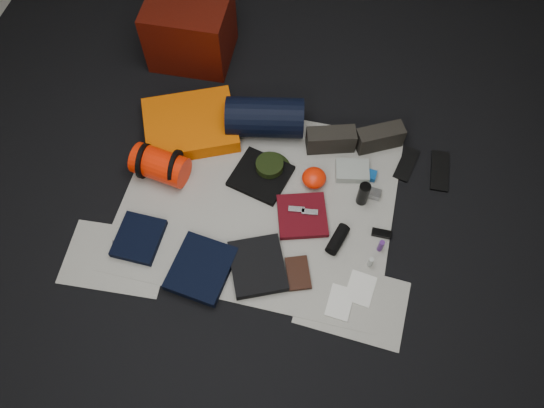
% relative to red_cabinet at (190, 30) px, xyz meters
% --- Properties ---
extents(floor, '(4.50, 4.50, 0.02)m').
position_rel_red_cabinet_xyz_m(floor, '(0.73, -1.05, -0.23)').
color(floor, black).
rests_on(floor, ground).
extents(newspaper_mat, '(1.60, 1.30, 0.01)m').
position_rel_red_cabinet_xyz_m(newspaper_mat, '(0.73, -1.05, -0.22)').
color(newspaper_mat, beige).
rests_on(newspaper_mat, floor).
extents(newspaper_sheet_front_left, '(0.61, 0.44, 0.00)m').
position_rel_red_cabinet_xyz_m(newspaper_sheet_front_left, '(0.03, -1.60, -0.22)').
color(newspaper_sheet_front_left, beige).
rests_on(newspaper_sheet_front_left, floor).
extents(newspaper_sheet_front_right, '(0.60, 0.43, 0.00)m').
position_rel_red_cabinet_xyz_m(newspaper_sheet_front_right, '(1.38, -1.55, -0.22)').
color(newspaper_sheet_front_right, beige).
rests_on(newspaper_sheet_front_right, floor).
extents(red_cabinet, '(0.55, 0.47, 0.45)m').
position_rel_red_cabinet_xyz_m(red_cabinet, '(0.00, 0.00, 0.00)').
color(red_cabinet, '#470C05').
rests_on(red_cabinet, floor).
extents(sleeping_pad, '(0.72, 0.66, 0.10)m').
position_rel_red_cabinet_xyz_m(sleeping_pad, '(0.18, -0.64, -0.16)').
color(sleeping_pad, '#F26102').
rests_on(sleeping_pad, newspaper_mat).
extents(stuff_sack, '(0.35, 0.24, 0.19)m').
position_rel_red_cabinet_xyz_m(stuff_sack, '(0.11, -1.00, -0.12)').
color(stuff_sack, '#FF2204').
rests_on(stuff_sack, newspaper_mat).
extents(sack_strap_left, '(0.02, 0.22, 0.22)m').
position_rel_red_cabinet_xyz_m(sack_strap_left, '(0.01, -1.00, -0.11)').
color(sack_strap_left, black).
rests_on(sack_strap_left, newspaper_mat).
extents(sack_strap_right, '(0.02, 0.22, 0.22)m').
position_rel_red_cabinet_xyz_m(sack_strap_right, '(0.21, -1.00, -0.11)').
color(sack_strap_right, black).
rests_on(sack_strap_right, newspaper_mat).
extents(navy_duffel, '(0.52, 0.34, 0.25)m').
position_rel_red_cabinet_xyz_m(navy_duffel, '(0.64, -0.53, -0.09)').
color(navy_duffel, black).
rests_on(navy_duffel, newspaper_mat).
extents(boonie_brim, '(0.33, 0.33, 0.01)m').
position_rel_red_cabinet_xyz_m(boonie_brim, '(0.74, -0.83, -0.21)').
color(boonie_brim, black).
rests_on(boonie_brim, newspaper_mat).
extents(boonie_crown, '(0.17, 0.17, 0.07)m').
position_rel_red_cabinet_xyz_m(boonie_crown, '(0.74, -0.83, -0.17)').
color(boonie_crown, black).
rests_on(boonie_crown, boonie_brim).
extents(hiking_boot_left, '(0.32, 0.20, 0.15)m').
position_rel_red_cabinet_xyz_m(hiking_boot_left, '(1.08, -0.57, -0.14)').
color(hiking_boot_left, black).
rests_on(hiking_boot_left, newspaper_mat).
extents(hiking_boot_right, '(0.31, 0.24, 0.15)m').
position_rel_red_cabinet_xyz_m(hiking_boot_right, '(1.37, -0.48, -0.14)').
color(hiking_boot_right, black).
rests_on(hiking_boot_right, newspaper_mat).
extents(flip_flop_left, '(0.15, 0.27, 0.01)m').
position_rel_red_cabinet_xyz_m(flip_flop_left, '(1.57, -0.59, -0.22)').
color(flip_flop_left, black).
rests_on(flip_flop_left, floor).
extents(flip_flop_right, '(0.12, 0.29, 0.02)m').
position_rel_red_cabinet_xyz_m(flip_flop_right, '(1.77, -0.59, -0.21)').
color(flip_flop_right, black).
rests_on(flip_flop_right, floor).
extents(trousers_navy_a, '(0.25, 0.29, 0.04)m').
position_rel_red_cabinet_xyz_m(trousers_navy_a, '(0.12, -1.46, -0.19)').
color(trousers_navy_a, black).
rests_on(trousers_navy_a, newspaper_mat).
extents(trousers_navy_b, '(0.35, 0.39, 0.06)m').
position_rel_red_cabinet_xyz_m(trousers_navy_b, '(0.53, -1.56, -0.19)').
color(trousers_navy_b, black).
rests_on(trousers_navy_b, newspaper_mat).
extents(trousers_charcoal, '(0.40, 0.42, 0.05)m').
position_rel_red_cabinet_xyz_m(trousers_charcoal, '(0.83, -1.47, -0.19)').
color(trousers_charcoal, black).
rests_on(trousers_charcoal, newspaper_mat).
extents(black_tshirt, '(0.39, 0.37, 0.03)m').
position_rel_red_cabinet_xyz_m(black_tshirt, '(0.70, -0.89, -0.20)').
color(black_tshirt, black).
rests_on(black_tshirt, newspaper_mat).
extents(red_shirt, '(0.36, 0.36, 0.04)m').
position_rel_red_cabinet_xyz_m(red_shirt, '(1.01, -1.10, -0.20)').
color(red_shirt, '#570912').
rests_on(red_shirt, newspaper_mat).
extents(orange_stuff_sack, '(0.16, 0.16, 0.10)m').
position_rel_red_cabinet_xyz_m(orange_stuff_sack, '(1.03, -0.85, -0.17)').
color(orange_stuff_sack, '#FF2204').
rests_on(orange_stuff_sack, newspaper_mat).
extents(first_aid_pouch, '(0.23, 0.19, 0.05)m').
position_rel_red_cabinet_xyz_m(first_aid_pouch, '(1.24, -0.73, -0.19)').
color(first_aid_pouch, '#929A92').
rests_on(first_aid_pouch, newspaper_mat).
extents(water_bottle, '(0.09, 0.09, 0.17)m').
position_rel_red_cabinet_xyz_m(water_bottle, '(1.33, -0.91, -0.13)').
color(water_bottle, black).
rests_on(water_bottle, newspaper_mat).
extents(speaker, '(0.12, 0.20, 0.07)m').
position_rel_red_cabinet_xyz_m(speaker, '(1.24, -1.21, -0.18)').
color(speaker, black).
rests_on(speaker, newspaper_mat).
extents(compact_camera, '(0.11, 0.07, 0.04)m').
position_rel_red_cabinet_xyz_m(compact_camera, '(1.39, -0.86, -0.20)').
color(compact_camera, '#A4A5A9').
rests_on(compact_camera, newspaper_mat).
extents(cyan_case, '(0.11, 0.08, 0.03)m').
position_rel_red_cabinet_xyz_m(cyan_case, '(1.34, -0.73, -0.20)').
color(cyan_case, '#0F4B95').
rests_on(cyan_case, newspaper_mat).
extents(toiletry_purple, '(0.03, 0.03, 0.09)m').
position_rel_red_cabinet_xyz_m(toiletry_purple, '(1.48, -1.20, -0.17)').
color(toiletry_purple, '#4F2372').
rests_on(toiletry_purple, newspaper_mat).
extents(toiletry_clear, '(0.03, 0.03, 0.08)m').
position_rel_red_cabinet_xyz_m(toiletry_clear, '(1.44, -1.31, -0.18)').
color(toiletry_clear, '#A5A9A4').
rests_on(toiletry_clear, newspaper_mat).
extents(paperback_book, '(0.19, 0.23, 0.03)m').
position_rel_red_cabinet_xyz_m(paperback_book, '(1.06, -1.46, -0.20)').
color(paperback_book, black).
rests_on(paperback_book, newspaper_mat).
extents(map_booklet, '(0.14, 0.20, 0.01)m').
position_rel_red_cabinet_xyz_m(map_booklet, '(1.31, -1.56, -0.21)').
color(map_booklet, silver).
rests_on(map_booklet, newspaper_mat).
extents(map_printout, '(0.17, 0.20, 0.01)m').
position_rel_red_cabinet_xyz_m(map_printout, '(1.41, -1.46, -0.21)').
color(map_printout, silver).
rests_on(map_printout, newspaper_mat).
extents(sunglasses, '(0.11, 0.05, 0.03)m').
position_rel_red_cabinet_xyz_m(sunglasses, '(1.48, -1.11, -0.20)').
color(sunglasses, black).
rests_on(sunglasses, newspaper_mat).
extents(key_cluster, '(0.09, 0.09, 0.01)m').
position_rel_red_cabinet_xyz_m(key_cluster, '(0.02, -1.53, -0.21)').
color(key_cluster, '#A4A5A9').
rests_on(key_cluster, newspaper_mat).
extents(tape_roll, '(0.05, 0.05, 0.04)m').
position_rel_red_cabinet_xyz_m(tape_roll, '(0.72, -0.86, -0.17)').
color(tape_roll, silver).
rests_on(tape_roll, black_tshirt).
extents(energy_bar_a, '(0.10, 0.05, 0.01)m').
position_rel_red_cabinet_xyz_m(energy_bar_a, '(0.97, -1.08, -0.17)').
color(energy_bar_a, '#A4A5A9').
rests_on(energy_bar_a, red_shirt).
extents(energy_bar_b, '(0.10, 0.05, 0.01)m').
position_rel_red_cabinet_xyz_m(energy_bar_b, '(1.05, -1.08, -0.17)').
color(energy_bar_b, '#A4A5A9').
rests_on(energy_bar_b, red_shirt).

